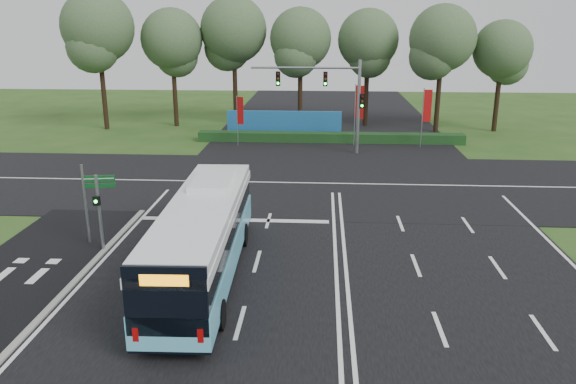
% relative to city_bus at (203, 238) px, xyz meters
% --- Properties ---
extents(ground, '(120.00, 120.00, 0.00)m').
position_rel_city_bus_xyz_m(ground, '(5.16, 1.65, -1.72)').
color(ground, '#264C19').
rests_on(ground, ground).
extents(road_main, '(20.00, 120.00, 0.04)m').
position_rel_city_bus_xyz_m(road_main, '(5.16, 1.65, -1.70)').
color(road_main, black).
rests_on(road_main, ground).
extents(road_cross, '(120.00, 14.00, 0.05)m').
position_rel_city_bus_xyz_m(road_cross, '(5.16, 13.65, -1.70)').
color(road_cross, black).
rests_on(road_cross, ground).
extents(bike_path, '(5.00, 18.00, 0.06)m').
position_rel_city_bus_xyz_m(bike_path, '(-7.34, -1.35, -1.69)').
color(bike_path, black).
rests_on(bike_path, ground).
extents(kerb_strip, '(0.25, 18.00, 0.12)m').
position_rel_city_bus_xyz_m(kerb_strip, '(-4.94, -1.35, -1.66)').
color(kerb_strip, gray).
rests_on(kerb_strip, ground).
extents(city_bus, '(2.83, 11.98, 3.42)m').
position_rel_city_bus_xyz_m(city_bus, '(0.00, 0.00, 0.00)').
color(city_bus, '#5EBCDB').
rests_on(city_bus, ground).
extents(pedestrian_signal, '(0.28, 0.42, 3.47)m').
position_rel_city_bus_xyz_m(pedestrian_signal, '(-5.04, 2.39, 0.17)').
color(pedestrian_signal, gray).
rests_on(pedestrian_signal, ground).
extents(street_sign, '(1.43, 0.32, 3.69)m').
position_rel_city_bus_xyz_m(street_sign, '(-5.67, 3.33, 0.63)').
color(street_sign, gray).
rests_on(street_sign, ground).
extents(banner_flag_left, '(0.57, 0.25, 4.06)m').
position_rel_city_bus_xyz_m(banner_flag_left, '(-2.08, 24.15, 0.95)').
color(banner_flag_left, gray).
rests_on(banner_flag_left, ground).
extents(banner_flag_mid, '(0.71, 0.26, 4.93)m').
position_rel_city_bus_xyz_m(banner_flag_mid, '(7.32, 25.01, 1.48)').
color(banner_flag_mid, gray).
rests_on(banner_flag_mid, ground).
extents(banner_flag_right, '(0.69, 0.08, 4.70)m').
position_rel_city_bus_xyz_m(banner_flag_right, '(12.59, 24.60, 1.33)').
color(banner_flag_right, gray).
rests_on(banner_flag_right, ground).
extents(traffic_light_gantry, '(8.41, 0.28, 7.00)m').
position_rel_city_bus_xyz_m(traffic_light_gantry, '(5.37, 22.15, 2.94)').
color(traffic_light_gantry, gray).
rests_on(traffic_light_gantry, ground).
extents(hedge, '(22.00, 1.20, 0.80)m').
position_rel_city_bus_xyz_m(hedge, '(5.16, 26.15, -1.32)').
color(hedge, '#123315').
rests_on(hedge, ground).
extents(blue_hoarding, '(10.00, 0.30, 2.20)m').
position_rel_city_bus_xyz_m(blue_hoarding, '(1.16, 28.65, -0.62)').
color(blue_hoarding, '#1C5D99').
rests_on(blue_hoarding, ground).
extents(eucalyptus_row, '(41.64, 9.82, 12.41)m').
position_rel_city_bus_xyz_m(eucalyptus_row, '(0.50, 32.80, 6.64)').
color(eucalyptus_row, black).
rests_on(eucalyptus_row, ground).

